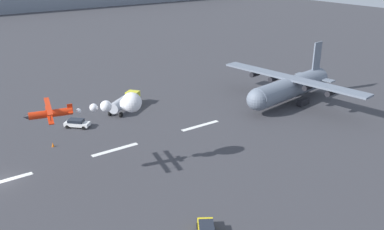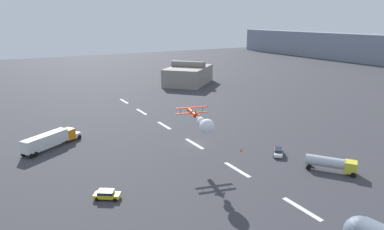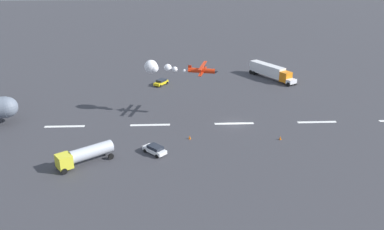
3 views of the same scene
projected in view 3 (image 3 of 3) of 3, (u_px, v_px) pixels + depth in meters
name	position (u px, v px, depth m)	size (l,w,h in m)	color
ground_plane	(234.00, 124.00, 83.19)	(440.00, 440.00, 0.00)	#38383D
runway_stripe_2	(317.00, 122.00, 83.87)	(8.00, 0.90, 0.01)	white
runway_stripe_3	(234.00, 123.00, 83.19)	(8.00, 0.90, 0.01)	white
runway_stripe_4	(150.00, 125.00, 82.51)	(8.00, 0.90, 0.01)	white
runway_stripe_5	(65.00, 126.00, 81.82)	(8.00, 0.90, 0.01)	white
stunt_biplane_red	(163.00, 68.00, 84.77)	(15.25, 7.72, 2.80)	red
semi_truck_orange	(271.00, 71.00, 111.13)	(10.64, 14.31, 3.70)	silver
fuel_tanker_truck	(84.00, 154.00, 67.02)	(9.11, 7.52, 2.90)	yellow
followme_car_yellow	(161.00, 82.00, 106.37)	(3.86, 4.62, 1.52)	yellow
airport_staff_sedan	(155.00, 149.00, 70.73)	(4.41, 4.44, 1.52)	white
traffic_cone_near	(280.00, 138.00, 76.04)	(0.44, 0.44, 0.75)	orange
traffic_cone_far	(190.00, 137.00, 76.27)	(0.44, 0.44, 0.75)	orange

